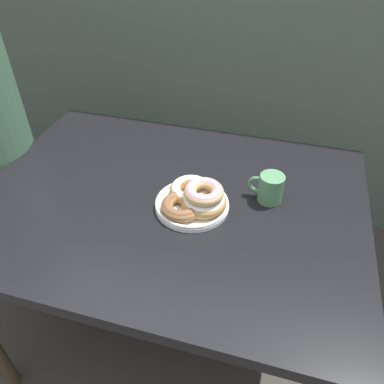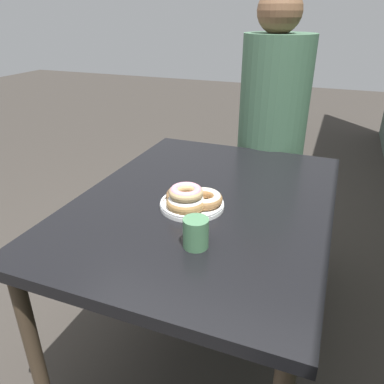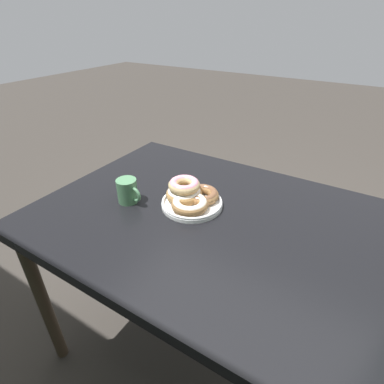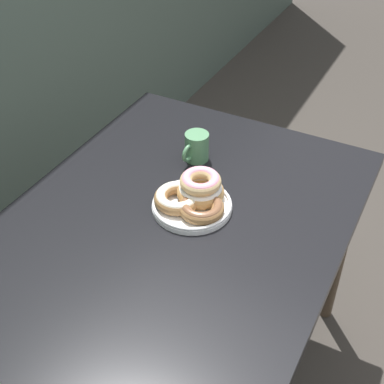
{
  "view_description": "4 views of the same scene",
  "coord_description": "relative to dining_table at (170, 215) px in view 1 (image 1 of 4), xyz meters",
  "views": [
    {
      "loc": [
        0.32,
        -0.7,
        1.55
      ],
      "look_at": [
        0.08,
        0.13,
        0.84
      ],
      "focal_mm": 35.0,
      "sensor_mm": 36.0,
      "label": 1
    },
    {
      "loc": [
        1.18,
        0.56,
        1.41
      ],
      "look_at": [
        0.08,
        0.13,
        0.84
      ],
      "focal_mm": 35.0,
      "sensor_mm": 36.0,
      "label": 2
    },
    {
      "loc": [
        -0.41,
        0.93,
        1.4
      ],
      "look_at": [
        0.08,
        0.13,
        0.84
      ],
      "focal_mm": 28.0,
      "sensor_mm": 36.0,
      "label": 3
    },
    {
      "loc": [
        -0.95,
        -0.4,
        1.77
      ],
      "look_at": [
        0.08,
        0.13,
        0.84
      ],
      "focal_mm": 50.0,
      "sensor_mm": 36.0,
      "label": 4
    }
  ],
  "objects": [
    {
      "name": "donut_plate",
      "position": [
        0.09,
        -0.02,
        0.11
      ],
      "size": [
        0.23,
        0.24,
        0.09
      ],
      "color": "white",
      "rests_on": "dining_table"
    },
    {
      "name": "ground_plane",
      "position": [
        0.0,
        -0.15,
        -0.7
      ],
      "size": [
        14.0,
        14.0,
        0.0
      ],
      "primitive_type": "plane",
      "color": "#38332D"
    },
    {
      "name": "dining_table",
      "position": [
        0.0,
        0.0,
        0.0
      ],
      "size": [
        1.23,
        0.91,
        0.78
      ],
      "color": "black",
      "rests_on": "ground_plane"
    },
    {
      "name": "coffee_mug",
      "position": [
        0.31,
        0.08,
        0.12
      ],
      "size": [
        0.11,
        0.08,
        0.09
      ],
      "color": "#4C7F56",
      "rests_on": "dining_table"
    }
  ]
}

